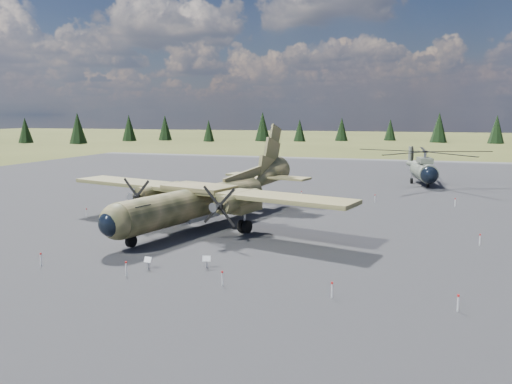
% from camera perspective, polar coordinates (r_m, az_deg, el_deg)
% --- Properties ---
extents(ground, '(500.00, 500.00, 0.00)m').
position_cam_1_polar(ground, '(40.74, 0.41, -4.35)').
color(ground, brown).
rests_on(ground, ground).
extents(apron, '(120.00, 120.00, 0.04)m').
position_cam_1_polar(apron, '(50.18, 3.76, -1.85)').
color(apron, '#515155').
rests_on(apron, ground).
extents(transport_plane, '(26.77, 23.95, 8.89)m').
position_cam_1_polar(transport_plane, '(42.07, -5.67, -0.42)').
color(transport_plane, '#33371E').
rests_on(transport_plane, ground).
extents(helicopter_near, '(21.04, 22.70, 4.60)m').
position_cam_1_polar(helicopter_near, '(70.09, 18.66, 3.43)').
color(helicopter_near, '#64695B').
rests_on(helicopter_near, ground).
extents(info_placard_left, '(0.51, 0.27, 0.77)m').
position_cam_1_polar(info_placard_left, '(31.19, -12.24, -7.71)').
color(info_placard_left, gray).
rests_on(info_placard_left, ground).
extents(info_placard_right, '(0.53, 0.33, 0.78)m').
position_cam_1_polar(info_placard_right, '(30.82, -5.66, -7.73)').
color(info_placard_right, gray).
rests_on(info_placard_right, ground).
extents(barrier_fence, '(33.12, 29.62, 0.85)m').
position_cam_1_polar(barrier_fence, '(40.69, -0.24, -3.63)').
color(barrier_fence, silver).
rests_on(barrier_fence, ground).
extents(treeline, '(297.49, 304.73, 10.92)m').
position_cam_1_polar(treeline, '(34.53, 7.65, 1.17)').
color(treeline, black).
rests_on(treeline, ground).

